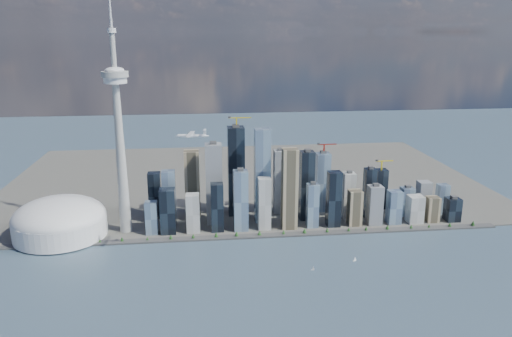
{
  "coord_description": "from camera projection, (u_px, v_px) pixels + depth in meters",
  "views": [
    {
      "loc": [
        -125.61,
        -771.9,
        440.2
      ],
      "look_at": [
        -8.59,
        260.0,
        155.1
      ],
      "focal_mm": 35.0,
      "sensor_mm": 36.0,
      "label": 1
    }
  ],
  "objects": [
    {
      "name": "skyscraper_cluster",
      "position": [
        281.0,
        191.0,
        1178.98
      ],
      "size": [
        736.0,
        142.0,
        244.8
      ],
      "color": "black",
      "rests_on": "land"
    },
    {
      "name": "sailboat_west",
      "position": [
        313.0,
        269.0,
        953.14
      ],
      "size": [
        6.55,
        2.45,
        9.04
      ],
      "rotation": [
        0.0,
        0.0,
        -0.13
      ],
      "color": "white",
      "rests_on": "ground"
    },
    {
      "name": "sailboat_east",
      "position": [
        355.0,
        259.0,
        990.86
      ],
      "size": [
        7.35,
        3.7,
        10.24
      ],
      "rotation": [
        0.0,
        0.0,
        0.29
      ],
      "color": "white",
      "rests_on": "ground"
    },
    {
      "name": "shoreline_trees",
      "position": [
        260.0,
        233.0,
        1107.02
      ],
      "size": [
        960.53,
        7.2,
        8.8
      ],
      "color": "#3F2D1E",
      "rests_on": "seawall"
    },
    {
      "name": "dome_stadium",
      "position": [
        60.0,
        220.0,
        1099.0
      ],
      "size": [
        200.0,
        200.0,
        86.0
      ],
      "color": "white",
      "rests_on": "land"
    },
    {
      "name": "land",
      "position": [
        243.0,
        179.0,
        1540.13
      ],
      "size": [
        1400.0,
        900.0,
        3.0
      ],
      "primitive_type": "cube",
      "color": "#4C4C47",
      "rests_on": "ground"
    },
    {
      "name": "ground",
      "position": [
        278.0,
        293.0,
        869.8
      ],
      "size": [
        4000.0,
        4000.0,
        0.0
      ],
      "primitive_type": "plane",
      "color": "#314A56",
      "rests_on": "ground"
    },
    {
      "name": "airplane",
      "position": [
        192.0,
        136.0,
        909.45
      ],
      "size": [
        61.8,
        54.83,
        15.07
      ],
      "rotation": [
        0.0,
        0.0,
        -0.14
      ],
      "color": "white",
      "rests_on": "ground"
    },
    {
      "name": "seawall",
      "position": [
        260.0,
        236.0,
        1108.82
      ],
      "size": [
        1100.0,
        22.0,
        4.0
      ],
      "primitive_type": "cube",
      "color": "#383838",
      "rests_on": "ground"
    },
    {
      "name": "needle_tower",
      "position": [
        119.0,
        130.0,
        1071.8
      ],
      "size": [
        56.0,
        56.0,
        550.5
      ],
      "color": "#A9A8A3",
      "rests_on": "land"
    }
  ]
}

